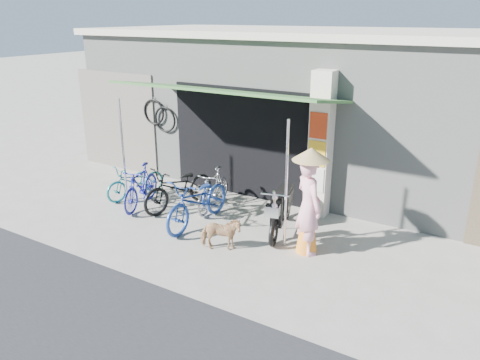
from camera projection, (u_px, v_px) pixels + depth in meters
The scene contains 13 objects.
ground at pixel (221, 250), 8.42m from camera, with size 80.00×80.00×0.00m, color #9D988E.
bicycle_shop at pixel (330, 105), 11.91m from camera, with size 12.30×5.30×3.66m.
shop_pillar at pixel (321, 145), 9.47m from camera, with size 0.42×0.44×3.00m.
awning at pixel (226, 94), 9.33m from camera, with size 4.60×1.88×2.72m.
neighbour_left at pixel (117, 121), 12.51m from camera, with size 2.60×0.06×2.60m, color #6B665B.
bike_teal at pixel (136, 181), 10.72m from camera, with size 0.52×1.50×0.79m, color #1C797E.
bike_blue at pixel (141, 186), 10.19m from camera, with size 0.44×1.55×0.93m, color #212498.
bike_black at pixel (179, 187), 10.09m from camera, with size 0.64×1.84×0.97m, color black.
bike_silver at pixel (214, 189), 10.06m from camera, with size 0.42×1.49×0.89m, color #B2B2B7.
bike_navy at pixel (199, 201), 9.27m from camera, with size 0.68×1.95×1.02m, color navy.
street_dog at pixel (220, 234), 8.32m from camera, with size 0.34×0.75×0.63m, color #9F8654.
moped at pixel (281, 209), 9.03m from camera, with size 0.68×1.75×1.01m.
nun at pixel (309, 203), 8.06m from camera, with size 0.76×0.72×1.93m.
Camera 1 is at (4.18, -6.24, 4.01)m, focal length 35.00 mm.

